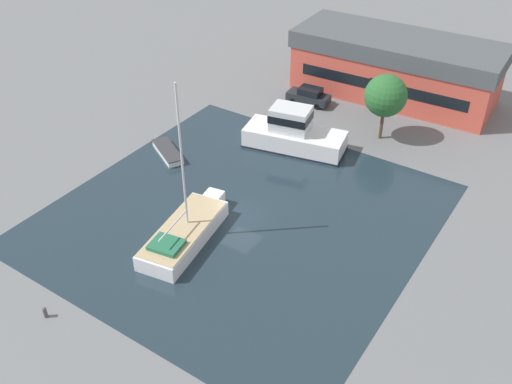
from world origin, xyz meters
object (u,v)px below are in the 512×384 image
object	(u,v)px
quay_tree_near_building	(386,96)
sailboat_moored	(185,232)
small_dinghy	(168,152)
motor_cruiser	(293,134)
warehouse_building	(395,67)
parked_car	(309,96)

from	to	relation	value
quay_tree_near_building	sailboat_moored	world-z (taller)	sailboat_moored
small_dinghy	motor_cruiser	bearing A→B (deg)	159.03
warehouse_building	sailboat_moored	distance (m)	31.29
warehouse_building	motor_cruiser	size ratio (longest dim) A/B	2.22
warehouse_building	sailboat_moored	world-z (taller)	sailboat_moored
warehouse_building	small_dinghy	distance (m)	25.87
motor_cruiser	small_dinghy	size ratio (longest dim) A/B	2.07
parked_car	motor_cruiser	distance (m)	9.28
quay_tree_near_building	sailboat_moored	distance (m)	22.77
warehouse_building	quay_tree_near_building	bearing A→B (deg)	-76.09
parked_car	sailboat_moored	world-z (taller)	sailboat_moored
parked_car	sailboat_moored	size ratio (longest dim) A/B	0.37
sailboat_moored	motor_cruiser	distance (m)	15.61
warehouse_building	small_dinghy	xyz separation A→B (m)	(-11.95, -22.76, -2.91)
warehouse_building	small_dinghy	bearing A→B (deg)	-120.10
warehouse_building	parked_car	bearing A→B (deg)	-135.93
sailboat_moored	small_dinghy	distance (m)	12.12
sailboat_moored	motor_cruiser	size ratio (longest dim) A/B	1.27
small_dinghy	sailboat_moored	bearing A→B (deg)	76.05
warehouse_building	sailboat_moored	size ratio (longest dim) A/B	1.75
motor_cruiser	small_dinghy	xyz separation A→B (m)	(-8.76, -7.31, -1.15)
warehouse_building	motor_cruiser	world-z (taller)	warehouse_building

